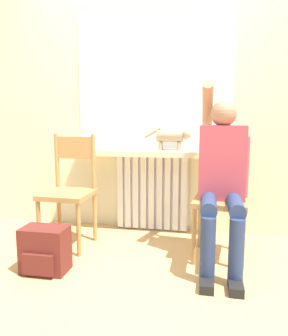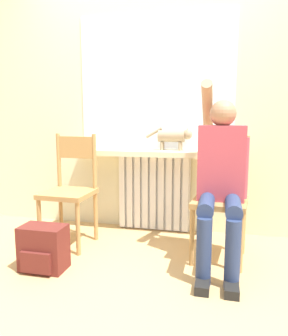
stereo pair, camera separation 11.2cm
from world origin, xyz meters
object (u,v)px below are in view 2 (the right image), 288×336
chair_left (70,188)px  chair_right (221,197)px  backpack (43,248)px  person (221,174)px  cat (174,136)px

chair_left → chair_right: bearing=2.0°
chair_left → backpack: (0.03, -0.51, -0.33)m
backpack → person: bearing=17.9°
chair_left → backpack: bearing=-84.7°
backpack → cat: bearing=51.2°
chair_left → person: person is taller
person → backpack: bearing=-162.1°
person → backpack: person is taller
person → cat: person is taller
person → backpack: size_ratio=4.19×
backpack → chair_left: bearing=93.3°
chair_left → backpack: 0.61m
chair_right → cat: 0.77m
chair_right → cat: bearing=138.9°
chair_left → backpack: size_ratio=2.93×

